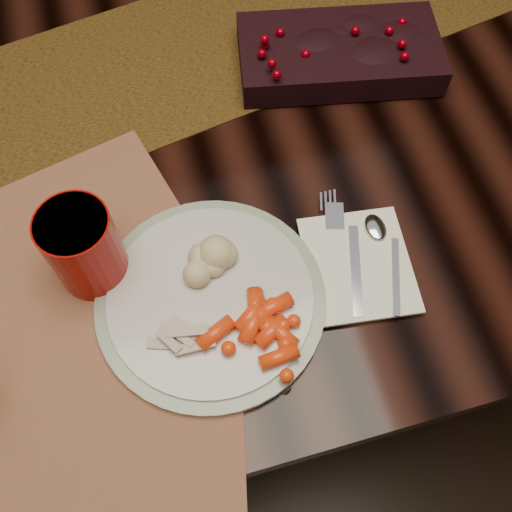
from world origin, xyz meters
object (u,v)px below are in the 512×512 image
object	(u,v)px
mashed_potatoes	(213,261)
napkin	(358,265)
centerpiece	(340,50)
baby_carrots	(259,326)
dinner_plate	(210,299)
red_cup	(84,248)
placemat_main	(13,310)
turkey_shreds	(179,340)
dining_table	(211,242)

from	to	relation	value
mashed_potatoes	napkin	xyz separation A→B (m)	(0.18, -0.04, -0.03)
centerpiece	baby_carrots	distance (m)	0.47
mashed_potatoes	napkin	bearing A→B (deg)	-11.76
dinner_plate	red_cup	world-z (taller)	red_cup
placemat_main	dinner_plate	distance (m)	0.25
turkey_shreds	napkin	xyz separation A→B (m)	(0.24, 0.05, -0.02)
baby_carrots	napkin	size ratio (longest dim) A/B	0.79
baby_carrots	red_cup	size ratio (longest dim) A/B	1.02
centerpiece	mashed_potatoes	bearing A→B (deg)	-131.84
placemat_main	napkin	world-z (taller)	napkin
dinner_plate	dining_table	bearing A→B (deg)	81.74
dining_table	turkey_shreds	bearing A→B (deg)	-104.86
centerpiece	dinner_plate	xyz separation A→B (m)	(-0.29, -0.34, -0.02)
dinner_plate	mashed_potatoes	xyz separation A→B (m)	(0.01, 0.04, 0.03)
mashed_potatoes	turkey_shreds	size ratio (longest dim) A/B	1.06
placemat_main	baby_carrots	size ratio (longest dim) A/B	4.09
dinner_plate	red_cup	xyz separation A→B (m)	(-0.13, 0.08, 0.05)
placemat_main	dinner_plate	bearing A→B (deg)	-27.62
dining_table	mashed_potatoes	xyz separation A→B (m)	(-0.03, -0.25, 0.42)
dining_table	dinner_plate	bearing A→B (deg)	-98.26
napkin	baby_carrots	bearing A→B (deg)	-152.53
turkey_shreds	dinner_plate	bearing A→B (deg)	45.39
placemat_main	baby_carrots	world-z (taller)	baby_carrots
baby_carrots	dining_table	bearing A→B (deg)	90.80
placemat_main	baby_carrots	xyz separation A→B (m)	(0.29, -0.11, 0.03)
dining_table	baby_carrots	size ratio (longest dim) A/B	14.66
centerpiece	mashed_potatoes	world-z (taller)	centerpiece
placemat_main	turkey_shreds	world-z (taller)	turkey_shreds
baby_carrots	placemat_main	bearing A→B (deg)	158.69
baby_carrots	mashed_potatoes	world-z (taller)	mashed_potatoes
dinner_plate	turkey_shreds	world-z (taller)	turkey_shreds
dining_table	turkey_shreds	world-z (taller)	turkey_shreds
placemat_main	napkin	distance (m)	0.44
dining_table	dinner_plate	size ratio (longest dim) A/B	6.24
placemat_main	baby_carrots	bearing A→B (deg)	-36.06
dinner_plate	baby_carrots	distance (m)	0.08
mashed_potatoes	baby_carrots	bearing A→B (deg)	-70.25
centerpiece	turkey_shreds	size ratio (longest dim) A/B	4.14
dinner_plate	napkin	bearing A→B (deg)	-0.45
dinner_plate	napkin	size ratio (longest dim) A/B	1.85
centerpiece	dinner_plate	distance (m)	0.45
baby_carrots	turkey_shreds	bearing A→B (deg)	174.55
mashed_potatoes	dinner_plate	bearing A→B (deg)	-110.13
dining_table	placemat_main	bearing A→B (deg)	-140.40
turkey_shreds	napkin	distance (m)	0.25
turkey_shreds	dining_table	bearing A→B (deg)	75.14
mashed_potatoes	red_cup	size ratio (longest dim) A/B	0.66
dinner_plate	mashed_potatoes	world-z (taller)	mashed_potatoes
placemat_main	napkin	size ratio (longest dim) A/B	3.22
baby_carrots	red_cup	bearing A→B (deg)	142.17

